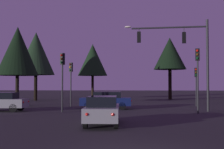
{
  "coord_description": "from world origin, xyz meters",
  "views": [
    {
      "loc": [
        0.04,
        -8.53,
        2.11
      ],
      "look_at": [
        -1.79,
        15.79,
        2.96
      ],
      "focal_mm": 48.26,
      "sensor_mm": 36.0,
      "label": 1
    }
  ],
  "objects_px": {
    "traffic_light_corner_left": "(71,75)",
    "car_crossing_left": "(1,101)",
    "traffic_light_median": "(198,68)",
    "car_crossing_right": "(106,100)",
    "car_nearside_lane": "(103,110)",
    "tree_lot_edge": "(93,60)",
    "tree_right_cluster": "(18,51)",
    "traffic_light_far_side": "(62,70)",
    "traffic_signal_mast_arm": "(184,48)",
    "tree_left_far": "(170,54)",
    "traffic_light_corner_right": "(196,79)",
    "tree_center_horizon": "(36,54)"
  },
  "relations": [
    {
      "from": "traffic_light_median",
      "to": "car_nearside_lane",
      "type": "height_order",
      "value": "traffic_light_median"
    },
    {
      "from": "traffic_light_median",
      "to": "tree_right_cluster",
      "type": "height_order",
      "value": "tree_right_cluster"
    },
    {
      "from": "traffic_light_far_side",
      "to": "tree_center_horizon",
      "type": "bearing_deg",
      "value": 114.64
    },
    {
      "from": "traffic_light_corner_right",
      "to": "tree_lot_edge",
      "type": "relative_size",
      "value": 0.44
    },
    {
      "from": "tree_lot_edge",
      "to": "tree_center_horizon",
      "type": "bearing_deg",
      "value": -130.72
    },
    {
      "from": "traffic_signal_mast_arm",
      "to": "traffic_light_far_side",
      "type": "distance_m",
      "value": 9.91
    },
    {
      "from": "traffic_light_median",
      "to": "car_crossing_right",
      "type": "bearing_deg",
      "value": 152.28
    },
    {
      "from": "car_crossing_right",
      "to": "car_nearside_lane",
      "type": "bearing_deg",
      "value": -85.57
    },
    {
      "from": "traffic_light_median",
      "to": "traffic_signal_mast_arm",
      "type": "bearing_deg",
      "value": 107.4
    },
    {
      "from": "traffic_light_corner_left",
      "to": "tree_center_horizon",
      "type": "height_order",
      "value": "tree_center_horizon"
    },
    {
      "from": "traffic_light_corner_left",
      "to": "tree_center_horizon",
      "type": "distance_m",
      "value": 13.52
    },
    {
      "from": "traffic_signal_mast_arm",
      "to": "tree_left_far",
      "type": "relative_size",
      "value": 0.82
    },
    {
      "from": "traffic_signal_mast_arm",
      "to": "traffic_light_corner_left",
      "type": "relative_size",
      "value": 1.71
    },
    {
      "from": "traffic_light_corner_left",
      "to": "car_nearside_lane",
      "type": "height_order",
      "value": "traffic_light_corner_left"
    },
    {
      "from": "tree_left_far",
      "to": "tree_right_cluster",
      "type": "xyz_separation_m",
      "value": [
        -16.88,
        -14.73,
        -1.14
      ]
    },
    {
      "from": "traffic_light_corner_left",
      "to": "tree_right_cluster",
      "type": "relative_size",
      "value": 0.54
    },
    {
      "from": "traffic_light_corner_left",
      "to": "car_crossing_left",
      "type": "bearing_deg",
      "value": -128.47
    },
    {
      "from": "traffic_light_median",
      "to": "car_crossing_left",
      "type": "relative_size",
      "value": 1.13
    },
    {
      "from": "traffic_signal_mast_arm",
      "to": "traffic_light_median",
      "type": "height_order",
      "value": "traffic_signal_mast_arm"
    },
    {
      "from": "traffic_light_corner_right",
      "to": "traffic_light_far_side",
      "type": "distance_m",
      "value": 13.75
    },
    {
      "from": "car_nearside_lane",
      "to": "car_crossing_left",
      "type": "relative_size",
      "value": 1.05
    },
    {
      "from": "traffic_light_far_side",
      "to": "car_crossing_right",
      "type": "distance_m",
      "value": 5.19
    },
    {
      "from": "traffic_signal_mast_arm",
      "to": "traffic_light_corner_left",
      "type": "bearing_deg",
      "value": 156.61
    },
    {
      "from": "car_nearside_lane",
      "to": "tree_left_far",
      "type": "relative_size",
      "value": 0.5
    },
    {
      "from": "traffic_light_corner_right",
      "to": "tree_lot_edge",
      "type": "bearing_deg",
      "value": 125.9
    },
    {
      "from": "traffic_light_median",
      "to": "tree_lot_edge",
      "type": "xyz_separation_m",
      "value": [
        -11.37,
        25.3,
        2.76
      ]
    },
    {
      "from": "tree_lot_edge",
      "to": "traffic_light_median",
      "type": "bearing_deg",
      "value": -65.81
    },
    {
      "from": "traffic_light_median",
      "to": "tree_right_cluster",
      "type": "bearing_deg",
      "value": 157.45
    },
    {
      "from": "traffic_signal_mast_arm",
      "to": "tree_right_cluster",
      "type": "distance_m",
      "value": 16.43
    },
    {
      "from": "traffic_signal_mast_arm",
      "to": "traffic_light_corner_right",
      "type": "bearing_deg",
      "value": 69.36
    },
    {
      "from": "traffic_light_corner_left",
      "to": "traffic_signal_mast_arm",
      "type": "bearing_deg",
      "value": -23.39
    },
    {
      "from": "car_crossing_left",
      "to": "tree_left_far",
      "type": "xyz_separation_m",
      "value": [
        15.86,
        20.63,
        5.87
      ]
    },
    {
      "from": "tree_center_horizon",
      "to": "tree_lot_edge",
      "type": "relative_size",
      "value": 1.07
    },
    {
      "from": "traffic_light_corner_left",
      "to": "tree_lot_edge",
      "type": "distance_m",
      "value": 19.01
    },
    {
      "from": "car_nearside_lane",
      "to": "tree_right_cluster",
      "type": "height_order",
      "value": "tree_right_cluster"
    },
    {
      "from": "car_crossing_left",
      "to": "tree_center_horizon",
      "type": "relative_size",
      "value": 0.45
    },
    {
      "from": "traffic_light_median",
      "to": "traffic_light_far_side",
      "type": "distance_m",
      "value": 10.25
    },
    {
      "from": "tree_center_horizon",
      "to": "car_nearside_lane",
      "type": "bearing_deg",
      "value": -64.04
    },
    {
      "from": "traffic_light_far_side",
      "to": "traffic_light_corner_right",
      "type": "bearing_deg",
      "value": 31.92
    },
    {
      "from": "traffic_light_corner_left",
      "to": "tree_left_far",
      "type": "relative_size",
      "value": 0.48
    },
    {
      "from": "traffic_light_corner_left",
      "to": "car_crossing_left",
      "type": "relative_size",
      "value": 1.01
    },
    {
      "from": "tree_center_horizon",
      "to": "tree_lot_edge",
      "type": "height_order",
      "value": "tree_center_horizon"
    },
    {
      "from": "car_crossing_left",
      "to": "car_crossing_right",
      "type": "distance_m",
      "value": 8.71
    },
    {
      "from": "traffic_light_far_side",
      "to": "car_nearside_lane",
      "type": "xyz_separation_m",
      "value": [
        3.9,
        -7.03,
        -2.44
      ]
    },
    {
      "from": "tree_center_horizon",
      "to": "tree_right_cluster",
      "type": "height_order",
      "value": "tree_center_horizon"
    },
    {
      "from": "car_nearside_lane",
      "to": "traffic_light_median",
      "type": "bearing_deg",
      "value": 46.37
    },
    {
      "from": "traffic_light_median",
      "to": "tree_right_cluster",
      "type": "distance_m",
      "value": 17.89
    },
    {
      "from": "traffic_light_far_side",
      "to": "traffic_signal_mast_arm",
      "type": "bearing_deg",
      "value": 10.29
    },
    {
      "from": "traffic_light_far_side",
      "to": "car_crossing_left",
      "type": "xyz_separation_m",
      "value": [
        -5.13,
        0.53,
        -2.44
      ]
    },
    {
      "from": "tree_lot_edge",
      "to": "tree_right_cluster",
      "type": "bearing_deg",
      "value": -105.24
    }
  ]
}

